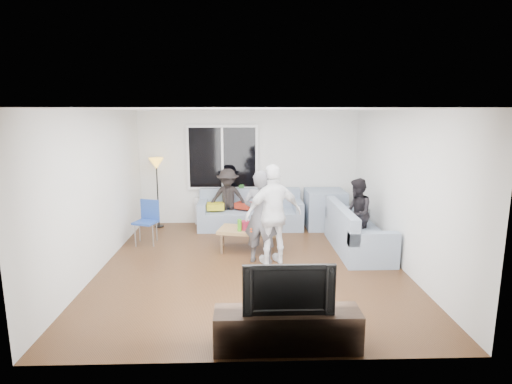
{
  "coord_description": "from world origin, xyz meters",
  "views": [
    {
      "loc": [
        -0.12,
        -6.57,
        2.55
      ],
      "look_at": [
        0.1,
        0.6,
        1.15
      ],
      "focal_mm": 28.53,
      "sensor_mm": 36.0,
      "label": 1
    }
  ],
  "objects_px": {
    "sofa_back_section": "(250,209)",
    "spectator_right": "(357,214)",
    "side_chair": "(146,223)",
    "spectator_back": "(228,199)",
    "tv_console": "(287,329)",
    "floor_lamp": "(158,193)",
    "player_right": "(274,215)",
    "coffee_table": "(249,239)",
    "player_left": "(261,217)",
    "sofa_right_section": "(358,228)",
    "television": "(288,286)"
  },
  "relations": [
    {
      "from": "tv_console",
      "to": "television",
      "type": "distance_m",
      "value": 0.5
    },
    {
      "from": "floor_lamp",
      "to": "player_left",
      "type": "distance_m",
      "value": 3.18
    },
    {
      "from": "player_left",
      "to": "side_chair",
      "type": "bearing_deg",
      "value": -9.66
    },
    {
      "from": "coffee_table",
      "to": "tv_console",
      "type": "distance_m",
      "value": 3.33
    },
    {
      "from": "sofa_back_section",
      "to": "tv_console",
      "type": "relative_size",
      "value": 1.44
    },
    {
      "from": "side_chair",
      "to": "spectator_right",
      "type": "height_order",
      "value": "spectator_right"
    },
    {
      "from": "player_right",
      "to": "sofa_right_section",
      "type": "bearing_deg",
      "value": -177.79
    },
    {
      "from": "tv_console",
      "to": "player_right",
      "type": "bearing_deg",
      "value": 89.19
    },
    {
      "from": "sofa_back_section",
      "to": "spectator_right",
      "type": "relative_size",
      "value": 1.71
    },
    {
      "from": "player_left",
      "to": "tv_console",
      "type": "height_order",
      "value": "player_left"
    },
    {
      "from": "coffee_table",
      "to": "spectator_back",
      "type": "xyz_separation_m",
      "value": [
        -0.44,
        1.49,
        0.47
      ]
    },
    {
      "from": "player_left",
      "to": "player_right",
      "type": "height_order",
      "value": "player_right"
    },
    {
      "from": "sofa_back_section",
      "to": "sofa_right_section",
      "type": "bearing_deg",
      "value": -38.32
    },
    {
      "from": "sofa_right_section",
      "to": "television",
      "type": "distance_m",
      "value": 3.62
    },
    {
      "from": "coffee_table",
      "to": "spectator_right",
      "type": "bearing_deg",
      "value": 1.23
    },
    {
      "from": "side_chair",
      "to": "player_right",
      "type": "distance_m",
      "value": 2.71
    },
    {
      "from": "spectator_right",
      "to": "spectator_back",
      "type": "relative_size",
      "value": 1.0
    },
    {
      "from": "floor_lamp",
      "to": "tv_console",
      "type": "distance_m",
      "value": 5.5
    },
    {
      "from": "player_left",
      "to": "spectator_back",
      "type": "xyz_separation_m",
      "value": [
        -0.64,
        2.16,
        -0.13
      ]
    },
    {
      "from": "side_chair",
      "to": "floor_lamp",
      "type": "distance_m",
      "value": 1.27
    },
    {
      "from": "television",
      "to": "floor_lamp",
      "type": "bearing_deg",
      "value": 115.98
    },
    {
      "from": "floor_lamp",
      "to": "tv_console",
      "type": "xyz_separation_m",
      "value": [
        2.4,
        -4.92,
        -0.56
      ]
    },
    {
      "from": "sofa_right_section",
      "to": "television",
      "type": "height_order",
      "value": "television"
    },
    {
      "from": "sofa_right_section",
      "to": "player_right",
      "type": "xyz_separation_m",
      "value": [
        -1.64,
        -0.6,
        0.43
      ]
    },
    {
      "from": "coffee_table",
      "to": "side_chair",
      "type": "distance_m",
      "value": 2.06
    },
    {
      "from": "floor_lamp",
      "to": "spectator_back",
      "type": "height_order",
      "value": "floor_lamp"
    },
    {
      "from": "sofa_right_section",
      "to": "player_left",
      "type": "distance_m",
      "value": 1.97
    },
    {
      "from": "spectator_back",
      "to": "tv_console",
      "type": "distance_m",
      "value": 4.89
    },
    {
      "from": "side_chair",
      "to": "spectator_right",
      "type": "xyz_separation_m",
      "value": [
        4.07,
        -0.34,
        0.24
      ]
    },
    {
      "from": "player_left",
      "to": "player_right",
      "type": "bearing_deg",
      "value": -176.91
    },
    {
      "from": "sofa_back_section",
      "to": "floor_lamp",
      "type": "distance_m",
      "value": 2.11
    },
    {
      "from": "floor_lamp",
      "to": "spectator_back",
      "type": "distance_m",
      "value": 1.58
    },
    {
      "from": "sofa_right_section",
      "to": "coffee_table",
      "type": "bearing_deg",
      "value": 86.72
    },
    {
      "from": "player_left",
      "to": "spectator_right",
      "type": "relative_size",
      "value": 1.2
    },
    {
      "from": "sofa_back_section",
      "to": "side_chair",
      "type": "bearing_deg",
      "value": -152.7
    },
    {
      "from": "coffee_table",
      "to": "player_left",
      "type": "relative_size",
      "value": 0.68
    },
    {
      "from": "sofa_right_section",
      "to": "spectator_right",
      "type": "distance_m",
      "value": 0.29
    },
    {
      "from": "floor_lamp",
      "to": "player_right",
      "type": "height_order",
      "value": "player_right"
    },
    {
      "from": "player_right",
      "to": "television",
      "type": "bearing_deg",
      "value": 71.12
    },
    {
      "from": "player_right",
      "to": "television",
      "type": "height_order",
      "value": "player_right"
    },
    {
      "from": "side_chair",
      "to": "sofa_back_section",
      "type": "bearing_deg",
      "value": 46.03
    },
    {
      "from": "floor_lamp",
      "to": "television",
      "type": "relative_size",
      "value": 1.59
    },
    {
      "from": "side_chair",
      "to": "floor_lamp",
      "type": "bearing_deg",
      "value": 108.73
    },
    {
      "from": "player_left",
      "to": "spectator_right",
      "type": "distance_m",
      "value": 1.99
    },
    {
      "from": "sofa_back_section",
      "to": "side_chair",
      "type": "height_order",
      "value": "side_chair"
    },
    {
      "from": "television",
      "to": "player_right",
      "type": "bearing_deg",
      "value": 89.19
    },
    {
      "from": "spectator_right",
      "to": "spectator_back",
      "type": "xyz_separation_m",
      "value": [
        -2.49,
        1.44,
        -0.0
      ]
    },
    {
      "from": "coffee_table",
      "to": "spectator_back",
      "type": "bearing_deg",
      "value": 106.43
    },
    {
      "from": "coffee_table",
      "to": "side_chair",
      "type": "bearing_deg",
      "value": 169.11
    },
    {
      "from": "sofa_back_section",
      "to": "tv_console",
      "type": "xyz_separation_m",
      "value": [
        0.32,
        -4.77,
        -0.2
      ]
    }
  ]
}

